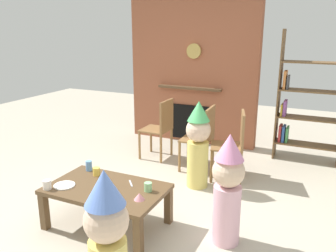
# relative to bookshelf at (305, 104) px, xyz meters

# --- Properties ---
(ground_plane) EXTENTS (12.00, 12.00, 0.00)m
(ground_plane) POSITION_rel_bookshelf_xyz_m (-1.40, -2.40, -0.86)
(ground_plane) COLOR #BCB29E
(brick_fireplace_feature) EXTENTS (2.20, 0.28, 2.40)m
(brick_fireplace_feature) POSITION_rel_bookshelf_xyz_m (-1.81, 0.20, 0.33)
(brick_fireplace_feature) COLOR #935138
(brick_fireplace_feature) RESTS_ON ground_plane
(bookshelf) EXTENTS (0.90, 0.28, 1.90)m
(bookshelf) POSITION_rel_bookshelf_xyz_m (0.00, 0.00, 0.00)
(bookshelf) COLOR brown
(bookshelf) RESTS_ON ground_plane
(coffee_table) EXTENTS (1.14, 0.70, 0.42)m
(coffee_table) POSITION_rel_bookshelf_xyz_m (-1.58, -2.72, -0.50)
(coffee_table) COLOR brown
(coffee_table) RESTS_ON ground_plane
(paper_cup_near_left) EXTENTS (0.07, 0.07, 0.09)m
(paper_cup_near_left) POSITION_rel_bookshelf_xyz_m (-1.83, -2.53, -0.40)
(paper_cup_near_left) COLOR #F2CC4C
(paper_cup_near_left) RESTS_ON coffee_table
(paper_cup_near_right) EXTENTS (0.07, 0.07, 0.11)m
(paper_cup_near_right) POSITION_rel_bookshelf_xyz_m (-1.98, -2.46, -0.39)
(paper_cup_near_right) COLOR #669EE0
(paper_cup_near_right) RESTS_ON coffee_table
(paper_cup_center) EXTENTS (0.08, 0.08, 0.09)m
(paper_cup_center) POSITION_rel_bookshelf_xyz_m (-2.06, -3.00, -0.39)
(paper_cup_center) COLOR silver
(paper_cup_center) RESTS_ON coffee_table
(paper_cup_far_left) EXTENTS (0.07, 0.07, 0.09)m
(paper_cup_far_left) POSITION_rel_bookshelf_xyz_m (-1.16, -2.63, -0.40)
(paper_cup_far_left) COLOR #8CD18C
(paper_cup_far_left) RESTS_ON coffee_table
(paper_plate_front) EXTENTS (0.18, 0.18, 0.01)m
(paper_plate_front) POSITION_rel_bookshelf_xyz_m (-1.60, -2.72, -0.43)
(paper_plate_front) COLOR white
(paper_plate_front) RESTS_ON coffee_table
(paper_plate_rear) EXTENTS (0.21, 0.21, 0.01)m
(paper_plate_rear) POSITION_rel_bookshelf_xyz_m (-1.96, -2.87, -0.43)
(paper_plate_rear) COLOR white
(paper_plate_rear) RESTS_ON coffee_table
(birthday_cake_slice) EXTENTS (0.10, 0.10, 0.06)m
(birthday_cake_slice) POSITION_rel_bookshelf_xyz_m (-1.16, -2.81, -0.41)
(birthday_cake_slice) COLOR pink
(birthday_cake_slice) RESTS_ON coffee_table
(table_fork) EXTENTS (0.11, 0.12, 0.01)m
(table_fork) POSITION_rel_bookshelf_xyz_m (-1.40, -2.56, -0.44)
(table_fork) COLOR silver
(table_fork) RESTS_ON coffee_table
(child_with_cone_hat) EXTENTS (0.30, 0.30, 1.07)m
(child_with_cone_hat) POSITION_rel_bookshelf_xyz_m (-0.92, -3.64, -0.29)
(child_with_cone_hat) COLOR #E0CC66
(child_with_cone_hat) RESTS_ON ground_plane
(child_in_pink) EXTENTS (0.29, 0.29, 1.04)m
(child_in_pink) POSITION_rel_bookshelf_xyz_m (-0.44, -2.49, -0.31)
(child_in_pink) COLOR #EAB2C6
(child_in_pink) RESTS_ON ground_plane
(child_by_the_chairs) EXTENTS (0.30, 0.30, 1.08)m
(child_by_the_chairs) POSITION_rel_bookshelf_xyz_m (-1.08, -1.49, -0.29)
(child_by_the_chairs) COLOR #E0CC66
(child_by_the_chairs) RESTS_ON ground_plane
(dining_chair_left) EXTENTS (0.41, 0.41, 0.90)m
(dining_chair_left) POSITION_rel_bookshelf_xyz_m (-1.92, -0.81, -0.35)
(dining_chair_left) COLOR olive
(dining_chair_left) RESTS_ON ground_plane
(dining_chair_middle) EXTENTS (0.42, 0.42, 0.90)m
(dining_chair_middle) POSITION_rel_bookshelf_xyz_m (-1.19, -0.99, -0.35)
(dining_chair_middle) COLOR olive
(dining_chair_middle) RESTS_ON ground_plane
(dining_chair_right) EXTENTS (0.49, 0.49, 0.90)m
(dining_chair_right) POSITION_rel_bookshelf_xyz_m (-0.74, -1.08, -0.35)
(dining_chair_right) COLOR olive
(dining_chair_right) RESTS_ON ground_plane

